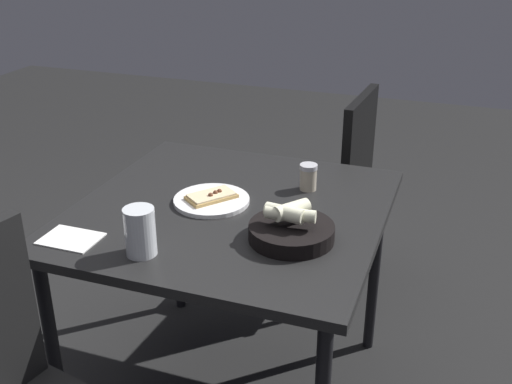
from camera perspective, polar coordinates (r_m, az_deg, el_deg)
The scene contains 7 objects.
dining_table at distance 1.96m, azimuth -2.36°, elevation -3.20°, with size 0.94×0.95×0.73m.
pizza_plate at distance 1.96m, azimuth -4.11°, elevation -0.69°, with size 0.24×0.24×0.04m.
bread_basket at distance 1.72m, azimuth 3.28°, elevation -3.43°, with size 0.24×0.24×0.11m.
beer_glass at distance 1.67m, azimuth -10.61°, elevation -3.81°, with size 0.08×0.08×0.13m.
pepper_shaker at distance 2.04m, azimuth 4.83°, elevation 1.25°, with size 0.06×0.06×0.09m.
napkin at distance 1.82m, azimuth -16.70°, elevation -4.14°, with size 0.16×0.12×0.00m.
chair_far at distance 2.69m, azimuth 6.88°, elevation 0.92°, with size 0.47×0.47×0.90m.
Camera 1 is at (0.66, -1.60, 1.57)m, focal length 43.42 mm.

